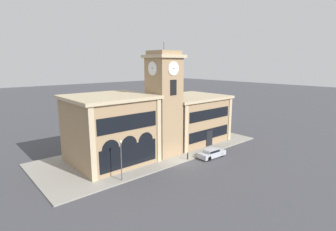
{
  "coord_description": "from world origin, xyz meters",
  "views": [
    {
      "loc": [
        -25.33,
        -25.38,
        14.12
      ],
      "look_at": [
        -1.0,
        2.55,
        6.67
      ],
      "focal_mm": 28.0,
      "sensor_mm": 36.0,
      "label": 1
    }
  ],
  "objects": [
    {
      "name": "parked_car_near",
      "position": [
        4.5,
        -1.27,
        0.73
      ],
      "size": [
        4.58,
        1.94,
        1.38
      ],
      "rotation": [
        0.0,
        0.0,
        -0.05
      ],
      "color": "#B2B7C1",
      "rests_on": "ground_plane"
    },
    {
      "name": "sidewalk_kerb",
      "position": [
        0.0,
        7.25,
        0.07
      ],
      "size": [
        36.66,
        14.51,
        0.15
      ],
      "color": "gray",
      "rests_on": "ground_plane"
    },
    {
      "name": "town_hall_left_wing",
      "position": [
        -7.73,
        7.49,
        4.87
      ],
      "size": [
        11.42,
        10.66,
        9.69
      ],
      "color": "#9E7F5B",
      "rests_on": "ground_plane"
    },
    {
      "name": "clock_tower",
      "position": [
        -0.0,
        4.61,
        7.99
      ],
      "size": [
        4.84,
        4.84,
        17.08
      ],
      "color": "#9E7F5B",
      "rests_on": "ground_plane"
    },
    {
      "name": "street_lamp",
      "position": [
        -10.11,
        0.6,
        3.52
      ],
      "size": [
        0.36,
        0.36,
        5.04
      ],
      "color": "#4C4C51",
      "rests_on": "sidewalk_kerb"
    },
    {
      "name": "town_hall_right_wing",
      "position": [
        8.35,
        7.5,
        4.18
      ],
      "size": [
        12.66,
        10.66,
        8.31
      ],
      "color": "#9E7F5B",
      "rests_on": "ground_plane"
    },
    {
      "name": "bollard",
      "position": [
        0.91,
        0.32,
        0.67
      ],
      "size": [
        0.18,
        0.18,
        1.06
      ],
      "color": "black",
      "rests_on": "sidewalk_kerb"
    },
    {
      "name": "ground_plane",
      "position": [
        0.0,
        0.0,
        0.0
      ],
      "size": [
        300.0,
        300.0,
        0.0
      ],
      "primitive_type": "plane",
      "color": "#424247"
    }
  ]
}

